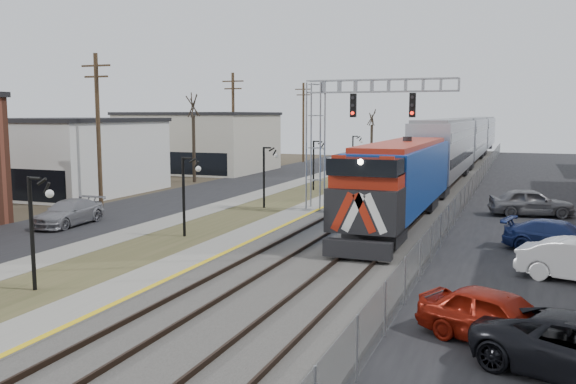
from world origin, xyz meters
The scene contains 19 objects.
street_west centered at (-11.50, 35.00, 0.02)m, with size 7.00×120.00×0.04m, color black.
sidewalk centered at (-7.00, 35.00, 0.04)m, with size 2.00×120.00×0.08m, color gray.
grass_median centered at (-4.00, 35.00, 0.03)m, with size 4.00×120.00×0.06m, color #414524.
platform centered at (-1.00, 35.00, 0.12)m, with size 2.00×120.00×0.24m, color gray.
ballast_bed centered at (4.00, 35.00, 0.10)m, with size 8.00×120.00×0.20m, color #595651.
platform_edge centered at (-0.12, 35.00, 0.24)m, with size 0.24×120.00×0.01m, color gold.
track_near centered at (2.00, 35.00, 0.28)m, with size 1.58×120.00×0.15m.
track_far centered at (5.50, 35.00, 0.28)m, with size 1.58×120.00×0.15m.
train centered at (5.50, 59.85, 2.92)m, with size 3.00×85.85×5.33m.
signal_gantry centered at (1.22, 27.99, 5.59)m, with size 9.00×1.07×8.15m.
lampposts centered at (-4.00, 18.29, 2.00)m, with size 0.14×62.14×4.00m.
utility_poles centered at (-14.50, 25.00, 5.00)m, with size 0.28×80.28×10.00m.
fence centered at (8.20, 35.00, 0.80)m, with size 0.04×120.00×1.60m, color gray.
buildings_west centered at (-21.00, 24.21, 3.01)m, with size 14.00×67.00×7.00m.
bare_trees centered at (-12.66, 38.91, 2.70)m, with size 12.30×42.30×5.95m.
car_lot_a centered at (11.13, 8.49, 0.74)m, with size 1.74×4.34×1.48m, color maroon.
car_lot_d centered at (13.23, 20.81, 0.70)m, with size 1.96×4.81×1.40m, color navy.
car_lot_e centered at (12.13, 30.87, 0.82)m, with size 1.94×4.83×1.64m, color slate.
car_street_b centered at (-11.57, 18.50, 0.69)m, with size 1.93×4.74×1.38m, color gray.
Camera 1 is at (11.50, -7.91, 6.08)m, focal length 38.00 mm.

